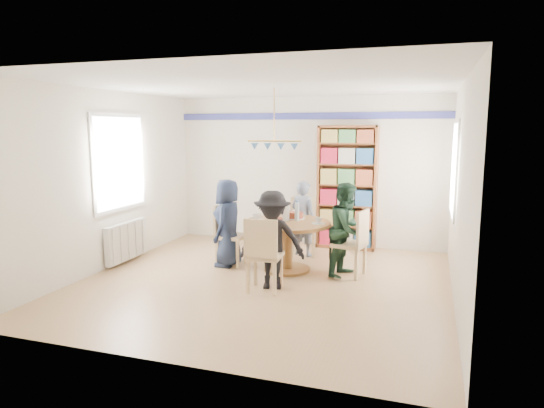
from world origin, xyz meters
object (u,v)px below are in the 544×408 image
at_px(dining_table, 287,234).
at_px(chair_right, 355,240).
at_px(bookshelf, 347,189).
at_px(chair_near, 263,252).
at_px(chair_far, 303,223).
at_px(person_right, 347,229).
at_px(person_left, 228,223).
at_px(person_far, 303,218).
at_px(chair_left, 226,231).
at_px(radiator, 126,241).
at_px(person_near, 272,240).

height_order(dining_table, chair_right, chair_right).
height_order(chair_right, bookshelf, bookshelf).
relative_size(dining_table, chair_right, 1.33).
xyz_separation_m(chair_right, chair_near, (-1.03, -1.07, 0.01)).
bearing_deg(chair_right, chair_far, 136.05).
bearing_deg(chair_near, person_right, 50.37).
height_order(person_left, person_far, person_left).
xyz_separation_m(chair_right, person_right, (-0.12, 0.03, 0.14)).
bearing_deg(person_right, chair_left, 104.76).
xyz_separation_m(radiator, bookshelf, (3.18, 2.04, 0.72)).
bearing_deg(chair_left, person_right, -0.09).
bearing_deg(chair_right, person_left, -178.65).
distance_m(dining_table, chair_left, 1.01).
xyz_separation_m(person_right, person_far, (-0.88, 0.89, -0.05)).
xyz_separation_m(dining_table, chair_left, (-1.01, 0.04, -0.03)).
xyz_separation_m(chair_left, bookshelf, (1.62, 1.63, 0.55)).
relative_size(radiator, person_far, 0.79).
bearing_deg(chair_far, person_left, -132.15).
height_order(dining_table, person_near, person_near).
bearing_deg(person_near, bookshelf, 65.96).
xyz_separation_m(chair_right, bookshelf, (-0.40, 1.66, 0.53)).
relative_size(chair_right, chair_far, 1.00).
relative_size(chair_near, person_right, 0.73).
distance_m(chair_left, bookshelf, 2.36).
xyz_separation_m(person_far, bookshelf, (0.60, 0.74, 0.44)).
bearing_deg(person_left, chair_right, 89.02).
bearing_deg(person_far, person_left, 64.34).
xyz_separation_m(chair_near, person_near, (0.06, 0.20, 0.11)).
height_order(chair_left, bookshelf, bookshelf).
bearing_deg(dining_table, person_far, 89.40).
bearing_deg(chair_right, bookshelf, 103.56).
bearing_deg(person_near, person_far, 79.81).
height_order(dining_table, person_left, person_left).
bearing_deg(chair_left, dining_table, -2.45).
height_order(dining_table, chair_near, chair_near).
bearing_deg(bookshelf, chair_far, -133.07).
bearing_deg(chair_left, person_left, -51.45).
distance_m(radiator, chair_far, 2.91).
height_order(radiator, bookshelf, bookshelf).
height_order(person_right, bookshelf, bookshelf).
height_order(person_near, bookshelf, bookshelf).
bearing_deg(bookshelf, chair_left, -134.90).
bearing_deg(bookshelf, person_right, -80.41).
bearing_deg(chair_left, chair_right, -0.84).
distance_m(chair_right, person_right, 0.19).
height_order(chair_right, chair_near, chair_near).
xyz_separation_m(dining_table, person_far, (0.01, 0.93, 0.08)).
xyz_separation_m(chair_far, chair_near, (-0.00, -2.06, 0.01)).
height_order(chair_near, person_right, person_right).
relative_size(chair_right, person_right, 0.72).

